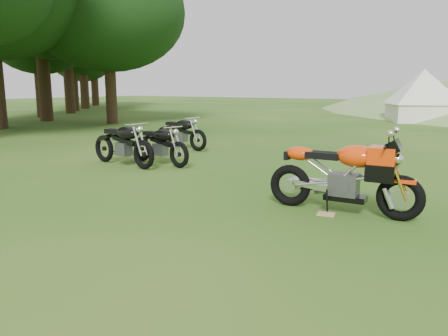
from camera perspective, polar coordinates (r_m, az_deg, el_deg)
The scene contains 8 objects.
ground at distance 6.14m, azimuth 0.54°, elevation -7.60°, with size 120.00×120.00×0.00m, color #1A4E10.
treeline at distance 30.57m, azimuth -16.60°, elevation 6.62°, with size 28.00×32.00×14.00m, color black, non-canonical shape.
sport_motorcycle at distance 6.86m, azimuth 15.29°, elevation -0.24°, with size 2.24×0.56×1.34m, color #EC3A08, non-canonical shape.
plywood_board at distance 6.84m, azimuth 13.19°, elevation -5.86°, with size 0.26×0.21×0.02m, color tan.
vintage_moto_a at distance 10.90m, azimuth -13.09°, elevation 3.25°, with size 2.16×0.50×1.14m, color black, non-canonical shape.
vintage_moto_c at distance 13.53m, azimuth -5.70°, elevation 4.72°, with size 2.03×0.47×1.07m, color black, non-canonical shape.
vintage_moto_d at distance 10.90m, azimuth -8.41°, elevation 3.16°, with size 1.98×0.46×1.04m, color black, non-canonical shape.
tent_left at distance 26.26m, azimuth 24.50°, elevation 8.52°, with size 3.17×3.17×2.75m, color white, non-canonical shape.
Camera 1 is at (3.10, -4.94, 1.92)m, focal length 35.00 mm.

